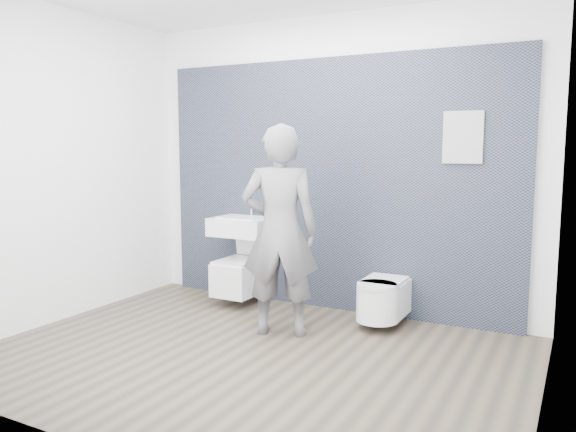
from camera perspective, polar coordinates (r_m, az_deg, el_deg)
The scene contains 8 objects.
ground at distance 4.38m, azimuth -3.80°, elevation -13.98°, with size 4.00×4.00×0.00m, color brown.
room_shell at distance 4.09m, azimuth -4.00°, elevation 9.40°, with size 4.00×4.00×4.00m.
tile_wall at distance 5.62m, azimuth 4.22°, elevation -9.19°, with size 3.60×0.06×2.40m, color black.
washbasin at distance 5.62m, azimuth -4.60°, elevation -1.02°, with size 0.60×0.45×0.45m.
toilet_square at distance 5.67m, azimuth -4.81°, elevation -5.95°, with size 0.38×0.56×0.75m.
toilet_rounded at distance 5.02m, azimuth 9.49°, elevation -8.32°, with size 0.36×0.61×0.33m.
info_placard at distance 5.22m, azimuth 16.68°, elevation -10.74°, with size 0.33×0.03×0.44m, color white.
visitor at distance 4.64m, azimuth -0.84°, elevation -1.53°, with size 0.64×0.42×1.75m, color slate.
Camera 1 is at (2.16, -3.47, 1.57)m, focal length 35.00 mm.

